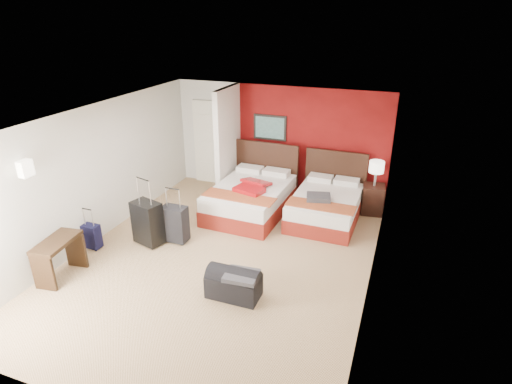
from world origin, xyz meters
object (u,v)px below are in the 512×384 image
at_px(bed_right, 325,208).
at_px(desk, 60,259).
at_px(suitcase_black, 148,224).
at_px(suitcase_charcoal, 175,225).
at_px(nightstand, 373,199).
at_px(table_lamp, 376,174).
at_px(bed_left, 250,200).
at_px(duffel_bag, 234,285).
at_px(red_suitcase_open, 253,186).
at_px(suitcase_navy, 92,237).

bearing_deg(bed_right, desk, -134.38).
height_order(suitcase_black, suitcase_charcoal, suitcase_black).
distance_m(nightstand, table_lamp, 0.58).
bearing_deg(bed_left, nightstand, 22.71).
relative_size(bed_right, duffel_bag, 2.32).
bearing_deg(suitcase_charcoal, table_lamp, 37.22).
bearing_deg(suitcase_black, red_suitcase_open, 67.40).
relative_size(suitcase_charcoal, suitcase_navy, 1.53).
xyz_separation_m(suitcase_charcoal, duffel_bag, (1.67, -1.16, -0.14)).
height_order(nightstand, desk, desk).
bearing_deg(table_lamp, nightstand, 0.00).
relative_size(bed_right, red_suitcase_open, 2.31).
bearing_deg(suitcase_black, suitcase_charcoal, 45.50).
height_order(bed_right, red_suitcase_open, red_suitcase_open).
bearing_deg(suitcase_navy, nightstand, 36.83).
relative_size(nightstand, table_lamp, 1.15).
relative_size(suitcase_navy, duffel_bag, 0.56).
height_order(table_lamp, suitcase_navy, table_lamp).
bearing_deg(table_lamp, suitcase_navy, -144.61).
bearing_deg(nightstand, bed_right, -148.26).
bearing_deg(nightstand, duffel_bag, -120.42).
height_order(nightstand, suitcase_charcoal, suitcase_charcoal).
bearing_deg(desk, suitcase_black, 56.07).
relative_size(red_suitcase_open, table_lamp, 1.48).
relative_size(table_lamp, suitcase_charcoal, 0.80).
relative_size(red_suitcase_open, desk, 0.97).
relative_size(suitcase_black, suitcase_navy, 1.81).
height_order(table_lamp, suitcase_black, table_lamp).
bearing_deg(duffel_bag, suitcase_black, 156.58).
relative_size(duffel_bag, desk, 0.97).
relative_size(bed_left, bed_right, 1.11).
bearing_deg(red_suitcase_open, desk, -109.23).
bearing_deg(red_suitcase_open, suitcase_charcoal, -108.40).
bearing_deg(duffel_bag, desk, -169.56).
distance_m(suitcase_black, suitcase_charcoal, 0.50).
bearing_deg(suitcase_charcoal, suitcase_navy, -149.91).
bearing_deg(bed_left, suitcase_charcoal, -116.02).
xyz_separation_m(suitcase_navy, duffel_bag, (2.97, -0.40, -0.02)).
xyz_separation_m(suitcase_black, suitcase_charcoal, (0.43, 0.24, -0.06)).
bearing_deg(desk, red_suitcase_open, 48.97).
xyz_separation_m(suitcase_charcoal, desk, (-1.14, -1.67, 0.00)).
height_order(red_suitcase_open, desk, red_suitcase_open).
height_order(bed_right, nightstand, nightstand).
bearing_deg(suitcase_navy, table_lamp, 36.83).
relative_size(bed_left, suitcase_black, 2.55).
distance_m(suitcase_black, suitcase_navy, 1.03).
bearing_deg(bed_left, suitcase_navy, -130.15).
xyz_separation_m(red_suitcase_open, suitcase_navy, (-2.27, -2.27, -0.44)).
relative_size(suitcase_black, suitcase_charcoal, 1.19).
distance_m(bed_right, desk, 5.02).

